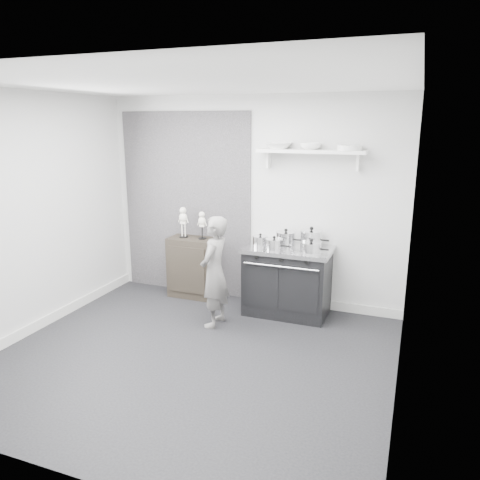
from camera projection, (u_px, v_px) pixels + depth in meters
name	position (u px, v px, depth m)	size (l,w,h in m)	color
ground	(192.00, 357.00, 4.83)	(4.00, 4.00, 0.00)	black
room_shell	(186.00, 197.00, 4.59)	(4.02, 3.62, 2.71)	silver
wall_shelf	(311.00, 152.00, 5.58)	(1.30, 0.26, 0.24)	white
stove	(287.00, 280.00, 5.85)	(1.07, 0.67, 0.86)	black
side_cabinet	(193.00, 267.00, 6.45)	(0.64, 0.37, 0.83)	black
child	(214.00, 272.00, 5.45)	(0.48, 0.32, 1.32)	slate
pot_front_left	(260.00, 241.00, 5.75)	(0.28, 0.19, 0.17)	silver
pot_back_left	(286.00, 238.00, 5.86)	(0.33, 0.25, 0.21)	silver
pot_back_right	(311.00, 238.00, 5.75)	(0.36, 0.27, 0.26)	silver
pot_front_right	(311.00, 248.00, 5.48)	(0.33, 0.24, 0.18)	silver
pot_front_center	(274.00, 244.00, 5.61)	(0.30, 0.21, 0.18)	silver
skeleton_full	(183.00, 220.00, 6.34)	(0.13, 0.09, 0.48)	white
skeleton_torso	(202.00, 223.00, 6.25)	(0.12, 0.08, 0.43)	white
bowl_large	(279.00, 146.00, 5.69)	(0.32, 0.32, 0.08)	white
bowl_small	(310.00, 146.00, 5.56)	(0.25, 0.25, 0.08)	white
plate_stack	(350.00, 148.00, 5.40)	(0.29, 0.29, 0.06)	white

